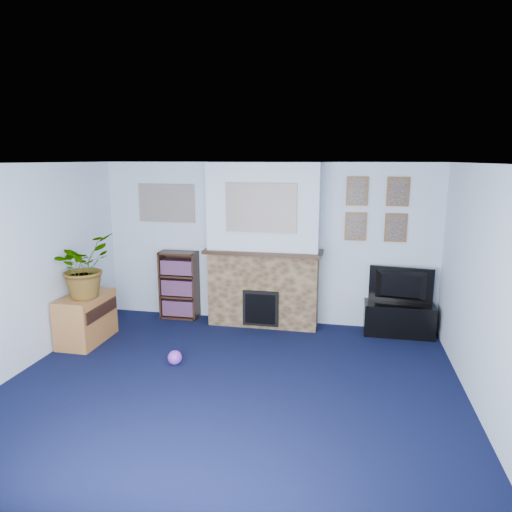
% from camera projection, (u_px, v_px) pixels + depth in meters
% --- Properties ---
extents(floor, '(5.00, 4.50, 0.01)m').
position_uv_depth(floor, '(229.00, 390.00, 4.92)').
color(floor, black).
rests_on(floor, ground).
extents(ceiling, '(5.00, 4.50, 0.01)m').
position_uv_depth(ceiling, '(226.00, 163.00, 4.42)').
color(ceiling, white).
rests_on(ceiling, wall_back).
extents(wall_back, '(5.00, 0.04, 2.40)m').
position_uv_depth(wall_back, '(266.00, 244.00, 6.83)').
color(wall_back, silver).
rests_on(wall_back, ground).
extents(wall_front, '(5.00, 0.04, 2.40)m').
position_uv_depth(wall_front, '(122.00, 389.00, 2.51)').
color(wall_front, silver).
rests_on(wall_front, ground).
extents(wall_left, '(0.04, 4.50, 2.40)m').
position_uv_depth(wall_left, '(14.00, 271.00, 5.15)').
color(wall_left, silver).
rests_on(wall_left, ground).
extents(wall_right, '(0.04, 4.50, 2.40)m').
position_uv_depth(wall_right, '(490.00, 297.00, 4.19)').
color(wall_right, silver).
rests_on(wall_right, ground).
extents(chimney_breast, '(1.72, 0.50, 2.40)m').
position_uv_depth(chimney_breast, '(263.00, 247.00, 6.63)').
color(chimney_breast, brown).
rests_on(chimney_breast, ground).
extents(collage_main, '(1.00, 0.03, 0.68)m').
position_uv_depth(collage_main, '(261.00, 208.00, 6.31)').
color(collage_main, gray).
rests_on(collage_main, chimney_breast).
extents(collage_left, '(0.90, 0.03, 0.58)m').
position_uv_depth(collage_left, '(167.00, 203.00, 6.99)').
color(collage_left, gray).
rests_on(collage_left, wall_back).
extents(portrait_tl, '(0.30, 0.03, 0.40)m').
position_uv_depth(portrait_tl, '(357.00, 191.00, 6.39)').
color(portrait_tl, brown).
rests_on(portrait_tl, wall_back).
extents(portrait_tr, '(0.30, 0.03, 0.40)m').
position_uv_depth(portrait_tr, '(398.00, 192.00, 6.28)').
color(portrait_tr, brown).
rests_on(portrait_tr, wall_back).
extents(portrait_bl, '(0.30, 0.03, 0.40)m').
position_uv_depth(portrait_bl, '(356.00, 227.00, 6.49)').
color(portrait_bl, brown).
rests_on(portrait_bl, wall_back).
extents(portrait_br, '(0.30, 0.03, 0.40)m').
position_uv_depth(portrait_br, '(396.00, 228.00, 6.39)').
color(portrait_br, brown).
rests_on(portrait_br, wall_back).
extents(tv_stand, '(0.96, 0.40, 0.45)m').
position_uv_depth(tv_stand, '(399.00, 319.00, 6.44)').
color(tv_stand, black).
rests_on(tv_stand, ground).
extents(television, '(0.88, 0.23, 0.50)m').
position_uv_depth(television, '(401.00, 286.00, 6.36)').
color(television, black).
rests_on(television, tv_stand).
extents(bookshelf, '(0.58, 0.28, 1.05)m').
position_uv_depth(bookshelf, '(179.00, 286.00, 7.09)').
color(bookshelf, black).
rests_on(bookshelf, ground).
extents(sideboard, '(0.47, 0.84, 0.65)m').
position_uv_depth(sideboard, '(86.00, 317.00, 6.17)').
color(sideboard, '#AA6C36').
rests_on(sideboard, ground).
extents(potted_plant, '(0.71, 0.80, 0.83)m').
position_uv_depth(potted_plant, '(83.00, 266.00, 5.97)').
color(potted_plant, '#26661E').
rests_on(potted_plant, sideboard).
extents(mantel_clock, '(0.09, 0.06, 0.13)m').
position_uv_depth(mantel_clock, '(259.00, 245.00, 6.60)').
color(mantel_clock, gold).
rests_on(mantel_clock, chimney_breast).
extents(mantel_candle, '(0.05, 0.05, 0.16)m').
position_uv_depth(mantel_candle, '(282.00, 245.00, 6.53)').
color(mantel_candle, '#B2BFC6').
rests_on(mantel_candle, chimney_breast).
extents(mantel_teddy, '(0.12, 0.12, 0.12)m').
position_uv_depth(mantel_teddy, '(224.00, 244.00, 6.70)').
color(mantel_teddy, gray).
rests_on(mantel_teddy, chimney_breast).
extents(mantel_can, '(0.06, 0.06, 0.11)m').
position_uv_depth(mantel_can, '(314.00, 248.00, 6.44)').
color(mantel_can, yellow).
rests_on(mantel_can, chimney_breast).
extents(green_crate, '(0.41, 0.35, 0.29)m').
position_uv_depth(green_crate, '(86.00, 329.00, 6.30)').
color(green_crate, '#198C26').
rests_on(green_crate, ground).
extents(toy_ball, '(0.17, 0.17, 0.17)m').
position_uv_depth(toy_ball, '(175.00, 357.00, 5.52)').
color(toy_ball, purple).
rests_on(toy_ball, ground).
extents(toy_block, '(0.22, 0.22, 0.21)m').
position_uv_depth(toy_block, '(86.00, 334.00, 6.21)').
color(toy_block, yellow).
rests_on(toy_block, ground).
extents(toy_tube, '(0.28, 0.12, 0.16)m').
position_uv_depth(toy_tube, '(88.00, 333.00, 6.35)').
color(toy_tube, purple).
rests_on(toy_tube, ground).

